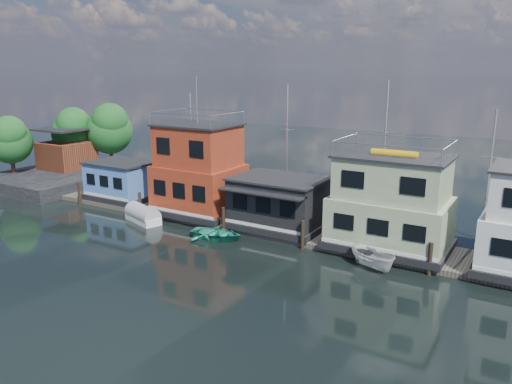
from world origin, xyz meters
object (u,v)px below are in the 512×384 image
Objects in this scene: houseboat_dark at (279,202)px; motorboat at (373,259)px; tarp_runabout at (143,215)px; houseboat_blue at (122,180)px; houseboat_red at (199,171)px; houseboat_green at (391,204)px; dinghy_teal at (216,233)px.

motorboat is at bearing -22.38° from houseboat_dark.
tarp_runabout is (-11.20, -3.82, -1.83)m from houseboat_dark.
tarp_runabout is at bearing -161.16° from houseboat_dark.
houseboat_blue is 9.69m from houseboat_red.
houseboat_blue is 1.74× the size of motorboat.
houseboat_blue is 0.54× the size of houseboat_red.
houseboat_green is (9.00, 0.02, 1.13)m from houseboat_dark.
houseboat_red is at bearing 39.54° from dinghy_teal.
houseboat_red is 1.60× the size of houseboat_dark.
motorboat is (0.10, -3.77, -2.84)m from houseboat_green.
houseboat_red is 3.23× the size of motorboat.
houseboat_red is at bearing -180.00° from houseboat_green.
motorboat is at bearing -8.06° from houseboat_blue.
dinghy_teal is (7.97, -0.31, -0.15)m from tarp_runabout.
houseboat_blue is 14.96m from dinghy_teal.
houseboat_green is at bearing 0.00° from houseboat_red.
tarp_runabout is (-3.20, -3.84, -3.51)m from houseboat_red.
motorboat is 0.87× the size of dinghy_teal.
houseboat_green reaches higher than tarp_runabout.
tarp_runabout is at bearing 78.37° from dinghy_teal.
houseboat_green is 4.72m from motorboat.
houseboat_dark is (8.00, -0.02, -1.69)m from houseboat_red.
houseboat_dark is 11.98m from tarp_runabout.
houseboat_blue is 26.91m from motorboat.
dinghy_teal is (-3.23, -4.13, -1.98)m from houseboat_dark.
tarp_runabout is at bearing -169.23° from houseboat_green.
houseboat_dark is 9.07m from houseboat_green.
houseboat_green is 13.29m from dinghy_teal.
houseboat_green is 1.99× the size of dinghy_teal.
houseboat_dark is at bearing -179.88° from houseboat_green.
houseboat_green is (26.50, 0.00, 1.34)m from houseboat_blue.
houseboat_red reaches higher than motorboat.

